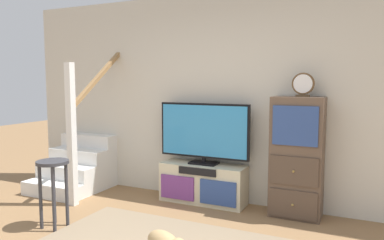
# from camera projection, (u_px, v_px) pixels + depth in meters

# --- Properties ---
(back_wall) EXTENTS (6.40, 0.12, 2.70)m
(back_wall) POSITION_uv_depth(u_px,v_px,m) (233.00, 98.00, 4.85)
(back_wall) COLOR beige
(back_wall) RESTS_ON ground_plane
(media_console) EXTENTS (1.11, 0.38, 0.51)m
(media_console) POSITION_uv_depth(u_px,v_px,m) (203.00, 183.00, 4.86)
(media_console) COLOR beige
(media_console) RESTS_ON ground_plane
(television) EXTENTS (1.21, 0.22, 0.79)m
(television) POSITION_uv_depth(u_px,v_px,m) (204.00, 132.00, 4.81)
(television) COLOR black
(television) RESTS_ON media_console
(side_cabinet) EXTENTS (0.58, 0.38, 1.40)m
(side_cabinet) POSITION_uv_depth(u_px,v_px,m) (297.00, 157.00, 4.32)
(side_cabinet) COLOR brown
(side_cabinet) RESTS_ON ground_plane
(desk_clock) EXTENTS (0.25, 0.08, 0.27)m
(desk_clock) POSITION_uv_depth(u_px,v_px,m) (303.00, 85.00, 4.20)
(desk_clock) COLOR #4C3823
(desk_clock) RESTS_ON side_cabinet
(staircase) EXTENTS (1.00, 1.36, 2.20)m
(staircase) POSITION_uv_depth(u_px,v_px,m) (86.00, 161.00, 5.68)
(staircase) COLOR white
(staircase) RESTS_ON ground_plane
(bar_stool_near) EXTENTS (0.34, 0.34, 0.73)m
(bar_stool_near) POSITION_uv_depth(u_px,v_px,m) (53.00, 178.00, 4.01)
(bar_stool_near) COLOR #333338
(bar_stool_near) RESTS_ON ground_plane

